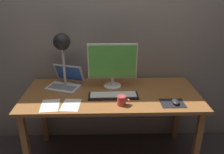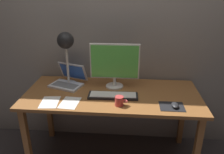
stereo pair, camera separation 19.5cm
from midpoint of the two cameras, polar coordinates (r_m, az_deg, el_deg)
back_wall at (r=2.28m, az=3.37°, el=13.23°), size 4.80×0.06×2.60m
desk at (r=2.11m, az=2.66°, el=-6.06°), size 1.60×0.70×0.74m
monitor at (r=2.10m, az=3.34°, el=3.39°), size 0.46×0.17×0.43m
keyboard_main at (r=2.00m, az=3.06°, el=-4.79°), size 0.44×0.15×0.03m
laptop at (r=2.25m, az=-8.38°, el=-0.48°), size 0.37×0.35×0.20m
desk_lamp at (r=2.14m, az=-9.10°, el=8.02°), size 0.16×0.16×0.52m
mousepad at (r=1.94m, az=17.79°, el=-7.22°), size 0.20×0.16×0.00m
mouse at (r=1.93m, az=18.53°, el=-6.87°), size 0.06×0.10×0.03m
coffee_mug at (r=1.85m, az=4.94°, el=-6.17°), size 0.11×0.07×0.08m
paper_sheet_near_mouse at (r=1.96m, az=-12.81°, el=-6.32°), size 0.17×0.22×0.00m
paper_sheet_by_keyboard at (r=1.92m, az=-7.83°, el=-6.56°), size 0.16×0.22×0.00m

